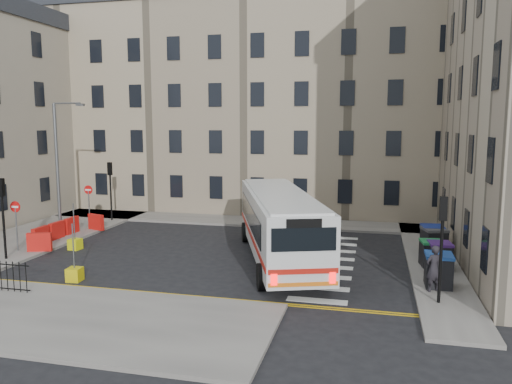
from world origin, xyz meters
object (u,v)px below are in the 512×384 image
at_px(bus, 279,222).
at_px(wheelie_bin_a, 438,270).
at_px(bollard_chevron, 75,274).
at_px(streetlamp, 57,166).
at_px(bollard_yellow, 75,244).
at_px(wheelie_bin_c, 431,253).
at_px(wheelie_bin_b, 440,256).
at_px(pedestrian, 434,268).
at_px(wheelie_bin_e, 432,239).
at_px(wheelie_bin_d, 434,241).

distance_m(bus, wheelie_bin_a, 7.99).
relative_size(wheelie_bin_a, bollard_chevron, 2.34).
height_order(streetlamp, bollard_yellow, streetlamp).
distance_m(bus, bollard_chevron, 10.00).
xyz_separation_m(streetlamp, bollard_yellow, (3.00, -3.03, -4.04)).
bearing_deg(wheelie_bin_c, wheelie_bin_b, -63.10).
bearing_deg(bollard_chevron, wheelie_bin_a, 9.19).
xyz_separation_m(wheelie_bin_a, bollard_chevron, (-15.56, -2.52, -0.56)).
bearing_deg(wheelie_bin_a, wheelie_bin_c, 89.74).
relative_size(streetlamp, wheelie_bin_a, 5.80).
bearing_deg(wheelie_bin_b, pedestrian, -107.05).
height_order(streetlamp, bollard_chevron, streetlamp).
height_order(streetlamp, wheelie_bin_b, streetlamp).
bearing_deg(wheelie_bin_c, bollard_yellow, 174.02).
bearing_deg(streetlamp, pedestrian, -16.08).
distance_m(wheelie_bin_a, wheelie_bin_c, 3.12).
distance_m(bus, wheelie_bin_c, 7.48).
xyz_separation_m(wheelie_bin_a, wheelie_bin_c, (0.03, 3.12, -0.08)).
relative_size(wheelie_bin_a, wheelie_bin_e, 0.98).
height_order(streetlamp, pedestrian, streetlamp).
relative_size(wheelie_bin_a, wheelie_bin_c, 1.12).
height_order(wheelie_bin_b, bollard_chevron, wheelie_bin_b).
bearing_deg(bollard_chevron, pedestrian, 6.71).
relative_size(streetlamp, bollard_chevron, 13.57).
height_order(wheelie_bin_a, wheelie_bin_c, wheelie_bin_a).
bearing_deg(streetlamp, wheelie_bin_d, -0.34).
bearing_deg(wheelie_bin_a, wheelie_bin_e, 86.78).
xyz_separation_m(wheelie_bin_b, wheelie_bin_d, (0.03, 2.70, 0.06)).
bearing_deg(bus, wheelie_bin_d, -1.79).
relative_size(streetlamp, bollard_yellow, 13.57).
distance_m(wheelie_bin_c, pedestrian, 3.87).
relative_size(wheelie_bin_d, bollard_yellow, 2.54).
bearing_deg(streetlamp, bollard_chevron, -52.06).
height_order(bus, wheelie_bin_c, bus).
bearing_deg(bus, wheelie_bin_c, -17.70).
distance_m(bollard_yellow, bollard_chevron, 5.93).
bearing_deg(bollard_yellow, wheelie_bin_b, 0.59).
bearing_deg(bollard_yellow, wheelie_bin_d, 8.59).
height_order(wheelie_bin_d, wheelie_bin_e, wheelie_bin_e).
distance_m(wheelie_bin_a, wheelie_bin_e, 5.89).
distance_m(wheelie_bin_b, wheelie_bin_c, 0.57).
relative_size(wheelie_bin_b, wheelie_bin_c, 1.03).
xyz_separation_m(wheelie_bin_a, wheelie_bin_d, (0.38, 5.35, 0.00)).
height_order(streetlamp, wheelie_bin_a, streetlamp).
height_order(bollard_yellow, bollard_chevron, same).
bearing_deg(wheelie_bin_b, bollard_yellow, 174.25).
bearing_deg(wheelie_bin_a, streetlamp, 166.15).
height_order(wheelie_bin_c, bollard_chevron, wheelie_bin_c).
bearing_deg(wheelie_bin_e, wheelie_bin_d, -91.39).
bearing_deg(wheelie_bin_c, pedestrian, -102.64).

